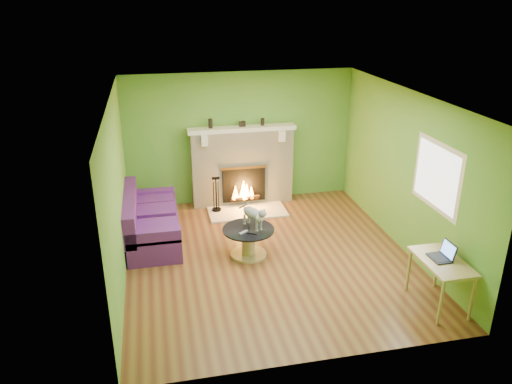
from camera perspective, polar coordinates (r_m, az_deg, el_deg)
floor at (r=8.15m, az=1.46°, el=-7.42°), size 5.00×5.00×0.00m
ceiling at (r=7.24m, az=1.66°, el=10.81°), size 5.00×5.00×0.00m
wall_back at (r=9.92m, az=-1.82°, el=6.19°), size 5.00×0.00×5.00m
wall_front at (r=5.43m, az=7.76°, el=-8.10°), size 5.00×0.00×5.00m
wall_left at (r=7.43m, az=-15.57°, el=-0.18°), size 0.00×5.00×5.00m
wall_right at (r=8.39m, az=16.69°, el=2.24°), size 0.00×5.00×5.00m
window_frame at (r=7.57m, az=19.96°, el=1.73°), size 0.00×1.20×1.20m
window_pane at (r=7.57m, az=19.91°, el=1.72°), size 0.00×1.06×1.06m
fireplace at (r=9.91m, az=-1.59°, el=2.96°), size 2.10×0.46×1.58m
hearth at (r=9.72m, az=-0.99°, el=-2.23°), size 1.50×0.75×0.03m
mantel at (r=9.67m, az=-1.62°, el=7.23°), size 2.10×0.28×0.08m
sofa at (r=8.73m, az=-12.08°, el=-3.41°), size 0.88×1.90×0.85m
coffee_table at (r=8.08m, az=-0.87°, el=-5.50°), size 0.84×0.84×0.47m
desk at (r=7.16m, az=20.46°, el=-7.91°), size 0.54×0.93×0.69m
cat at (r=7.96m, az=-0.39°, el=-2.72°), size 0.49×0.68×0.40m
remote_silver at (r=7.86m, az=-1.43°, el=-4.61°), size 0.17×0.13×0.02m
remote_black at (r=7.83m, az=-0.48°, el=-4.73°), size 0.16×0.12×0.02m
laptop at (r=7.09m, az=20.33°, el=-6.34°), size 0.27×0.31×0.23m
fire_tools at (r=9.63m, az=-4.58°, el=-0.20°), size 0.19×0.19×0.69m
mantel_vase_left at (r=9.58m, az=-5.23°, el=7.81°), size 0.08×0.08×0.18m
mantel_vase_right at (r=9.75m, az=0.75°, el=8.03°), size 0.07×0.07×0.14m
mantel_box at (r=9.67m, az=-1.58°, el=7.80°), size 0.12×0.08×0.10m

